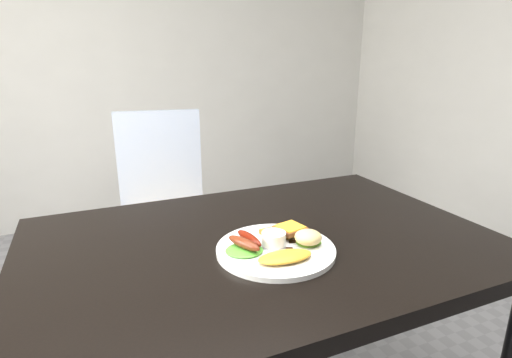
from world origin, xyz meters
TOP-DOWN VIEW (x-y plane):
  - room_back_panel at (0.00, 2.25)m, footprint 4.00×0.04m
  - dining_table at (0.00, 0.00)m, footprint 1.20×0.80m
  - dining_chair at (-0.06, 0.98)m, footprint 0.48×0.48m
  - person at (-0.11, 0.80)m, footprint 0.61×0.44m
  - plate at (-0.00, -0.08)m, footprint 0.29×0.29m
  - lettuce_left at (-0.08, -0.07)m, footprint 0.11×0.11m
  - lettuce_right at (0.08, -0.10)m, footprint 0.08×0.07m
  - omelette at (-0.01, -0.15)m, footprint 0.13×0.07m
  - sausage_a at (-0.08, -0.07)m, footprint 0.06×0.10m
  - sausage_b at (-0.06, -0.05)m, footprint 0.04×0.10m
  - ramekin at (-0.00, -0.07)m, footprint 0.08×0.08m
  - toast_a at (0.03, -0.02)m, footprint 0.07×0.07m
  - toast_b at (0.06, -0.04)m, footprint 0.08×0.08m
  - potato_salad at (0.07, -0.11)m, footprint 0.09×0.08m
  - fork at (-0.04, -0.08)m, footprint 0.14×0.07m

SIDE VIEW (x-z plane):
  - dining_chair at x=-0.06m, z-range 0.42..0.48m
  - dining_table at x=0.00m, z-range 0.71..0.75m
  - plate at x=0.00m, z-range 0.75..0.76m
  - fork at x=-0.04m, z-range 0.76..0.77m
  - lettuce_right at x=0.08m, z-range 0.76..0.77m
  - lettuce_left at x=-0.08m, z-range 0.76..0.77m
  - toast_a at x=0.03m, z-range 0.76..0.77m
  - omelette at x=-0.01m, z-range 0.76..0.78m
  - ramekin at x=0.00m, z-range 0.76..0.80m
  - toast_b at x=0.06m, z-range 0.78..0.79m
  - sausage_a at x=-0.08m, z-range 0.77..0.79m
  - sausage_b at x=-0.06m, z-range 0.77..0.79m
  - person at x=-0.11m, z-range 0.00..1.57m
  - potato_salad at x=0.07m, z-range 0.77..0.80m
  - room_back_panel at x=0.00m, z-range 0.00..2.70m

